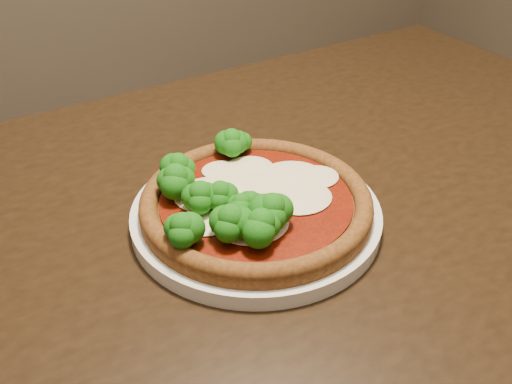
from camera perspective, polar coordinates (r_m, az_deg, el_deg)
name	(u,v)px	position (r m, az deg, el deg)	size (l,w,h in m)	color
dining_table	(275,261)	(0.75, 1.92, -6.91)	(1.31, 0.88, 0.75)	black
plate	(256,214)	(0.65, 0.00, -2.26)	(0.28, 0.28, 0.02)	white
pizza	(248,199)	(0.63, -0.79, -0.71)	(0.26, 0.26, 0.06)	brown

